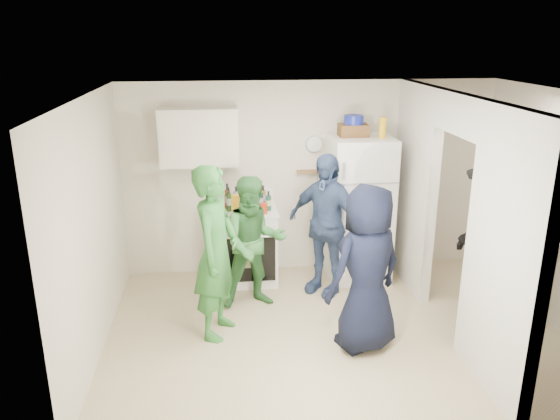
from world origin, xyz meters
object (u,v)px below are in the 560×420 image
at_px(yellow_cup_stack_top, 383,128).
at_px(person_green_center, 254,243).
at_px(person_navy, 367,269).
at_px(fridge, 359,209).
at_px(person_green_left, 216,253).
at_px(wicker_basket, 353,130).
at_px(person_denim, 325,225).
at_px(blue_bowl, 354,120).
at_px(stove, 245,245).
at_px(person_nook, 493,240).

distance_m(yellow_cup_stack_top, person_green_center, 2.08).
distance_m(yellow_cup_stack_top, person_navy, 2.02).
relative_size(fridge, person_green_left, 1.01).
height_order(wicker_basket, person_navy, wicker_basket).
relative_size(fridge, person_denim, 1.06).
bearing_deg(yellow_cup_stack_top, blue_bowl, 154.89).
bearing_deg(person_navy, stove, -81.66).
relative_size(wicker_basket, person_navy, 0.21).
bearing_deg(person_nook, person_denim, -122.02).
distance_m(fridge, person_navy, 1.72).
relative_size(wicker_basket, person_green_left, 0.19).
bearing_deg(blue_bowl, person_navy, -97.95).
distance_m(fridge, person_green_center, 1.54).
relative_size(person_green_center, person_navy, 0.91).
relative_size(stove, person_green_center, 0.62).
xyz_separation_m(blue_bowl, person_green_center, (-1.28, -0.73, -1.27)).
relative_size(fridge, yellow_cup_stack_top, 7.38).
distance_m(stove, person_green_center, 0.77).
bearing_deg(person_nook, blue_bowl, -140.96).
relative_size(wicker_basket, blue_bowl, 1.46).
bearing_deg(blue_bowl, yellow_cup_stack_top, -25.11).
xyz_separation_m(person_denim, person_navy, (0.17, -1.28, -0.02)).
relative_size(stove, wicker_basket, 2.75).
relative_size(stove, person_denim, 0.55).
bearing_deg(blue_bowl, person_denim, -132.19).
bearing_deg(yellow_cup_stack_top, person_green_left, -150.45).
height_order(person_green_left, person_navy, person_green_left).
height_order(stove, person_nook, person_nook).
xyz_separation_m(blue_bowl, person_denim, (-0.41, -0.45, -1.18)).
xyz_separation_m(person_green_left, person_navy, (1.46, -0.43, -0.06)).
bearing_deg(person_navy, person_nook, 170.02).
relative_size(person_green_left, person_nook, 0.97).
relative_size(person_green_left, person_navy, 1.07).
height_order(blue_bowl, person_navy, blue_bowl).
bearing_deg(wicker_basket, person_nook, -47.50).
bearing_deg(person_nook, stove, -120.65).
bearing_deg(person_navy, fridge, -126.05).
bearing_deg(person_denim, blue_bowl, 90.85).
bearing_deg(stove, wicker_basket, 0.85).
height_order(blue_bowl, person_green_center, blue_bowl).
relative_size(wicker_basket, person_denim, 0.20).
xyz_separation_m(stove, person_nook, (2.58, -1.33, 0.47)).
relative_size(stove, person_navy, 0.56).
relative_size(blue_bowl, person_green_left, 0.13).
height_order(person_green_left, person_green_center, person_green_left).
xyz_separation_m(yellow_cup_stack_top, person_green_center, (-1.60, -0.58, -1.19)).
relative_size(person_denim, person_nook, 0.92).
height_order(person_navy, person_nook, person_nook).
xyz_separation_m(stove, person_green_center, (0.07, -0.71, 0.30)).
bearing_deg(yellow_cup_stack_top, wicker_basket, 154.89).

